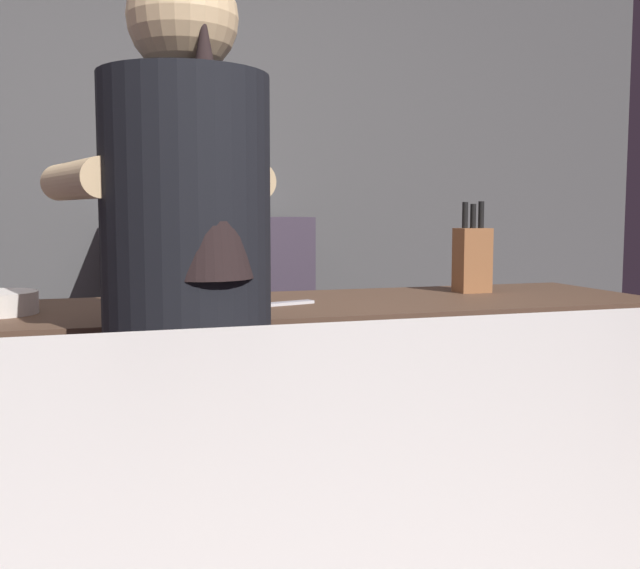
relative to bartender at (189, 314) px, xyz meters
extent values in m
cube|color=#4B4B4B|center=(-0.01, 1.89, 0.39)|extent=(5.20, 0.10, 2.70)
cube|color=#4C3526|center=(0.34, 0.46, -0.50)|extent=(2.10, 0.60, 0.92)
cube|color=#3D3342|center=(0.29, 1.61, -0.39)|extent=(0.84, 0.36, 1.15)
cube|color=#232540|center=(0.00, 0.01, -0.52)|extent=(0.28, 0.20, 0.87)
cylinder|color=black|center=(0.00, 0.01, 0.20)|extent=(0.34, 0.34, 0.56)
sphere|color=tan|center=(0.00, 0.01, 0.59)|extent=(0.22, 0.22, 0.22)
cone|color=black|center=(0.02, -0.09, 0.33)|extent=(0.18, 0.18, 0.51)
cylinder|color=tan|center=(-0.21, 0.12, 0.27)|extent=(0.16, 0.33, 0.08)
cylinder|color=tan|center=(0.12, 0.21, 0.27)|extent=(0.16, 0.33, 0.08)
cube|color=brown|center=(0.95, 0.55, 0.06)|extent=(0.10, 0.08, 0.20)
cylinder|color=black|center=(0.93, 0.55, 0.20)|extent=(0.02, 0.02, 0.08)
cylinder|color=black|center=(0.95, 0.55, 0.20)|extent=(0.02, 0.02, 0.08)
cylinder|color=black|center=(0.98, 0.55, 0.20)|extent=(0.02, 0.02, 0.08)
cube|color=silver|center=(0.28, 0.41, -0.04)|extent=(0.24, 0.10, 0.01)
cylinder|color=#4A7F2D|center=(0.35, 1.58, 0.25)|extent=(0.07, 0.07, 0.13)
cylinder|color=#4A7F2D|center=(0.35, 1.58, 0.34)|extent=(0.03, 0.03, 0.05)
cylinder|color=black|center=(0.35, 1.58, 0.37)|extent=(0.04, 0.04, 0.01)
cylinder|color=#448830|center=(0.07, 1.69, 0.25)|extent=(0.07, 0.07, 0.12)
cylinder|color=#448830|center=(0.07, 1.69, 0.33)|extent=(0.03, 0.03, 0.05)
cylinder|color=black|center=(0.07, 1.69, 0.36)|extent=(0.04, 0.04, 0.01)
camera|label=1|loc=(-0.20, -1.51, 0.21)|focal=41.78mm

